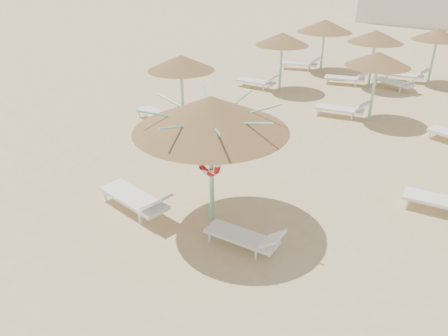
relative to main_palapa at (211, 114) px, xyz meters
The scene contains 6 objects.
ground 2.79m from the main_palapa, 21.58° to the right, with size 120.00×120.00×0.00m, color #D3BB80.
main_palapa is the anchor object (origin of this frame).
lounger_main_a 3.06m from the main_palapa, 152.56° to the right, with size 2.32×0.91×0.82m.
lounger_main_b 2.84m from the main_palapa, 19.60° to the right, with size 1.86×0.72×0.66m.
palapa_field 10.57m from the main_palapa, 79.32° to the left, with size 18.68×14.37×2.72m.
service_hut 35.32m from the main_palapa, 99.18° to the left, with size 8.40×4.40×3.25m.
Camera 1 is at (5.38, -6.96, 6.05)m, focal length 35.00 mm.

